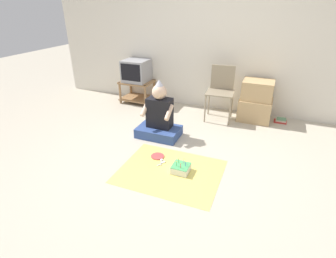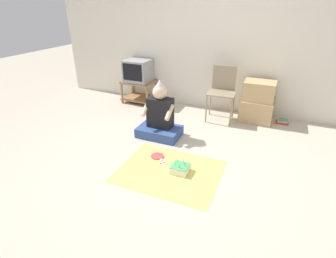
{
  "view_description": "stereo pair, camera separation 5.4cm",
  "coord_description": "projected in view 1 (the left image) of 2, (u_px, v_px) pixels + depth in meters",
  "views": [
    {
      "loc": [
        0.97,
        -2.52,
        1.84
      ],
      "look_at": [
        -0.16,
        0.27,
        0.35
      ],
      "focal_mm": 28.0,
      "sensor_mm": 36.0,
      "label": 1
    },
    {
      "loc": [
        1.02,
        -2.5,
        1.84
      ],
      "look_at": [
        -0.16,
        0.27,
        0.35
      ],
      "focal_mm": 28.0,
      "sensor_mm": 36.0,
      "label": 2
    }
  ],
  "objects": [
    {
      "name": "paper_plate",
      "position": [
        158.0,
        156.0,
        3.41
      ],
      "size": [
        0.17,
        0.17,
        0.01
      ],
      "color": "#D84C4C",
      "rests_on": "party_cloth"
    },
    {
      "name": "tv",
      "position": [
        136.0,
        71.0,
        4.99
      ],
      "size": [
        0.45,
        0.47,
        0.41
      ],
      "color": "#99999E",
      "rests_on": "tv_stand"
    },
    {
      "name": "folding_chair",
      "position": [
        221.0,
        88.0,
        4.32
      ],
      "size": [
        0.46,
        0.42,
        0.88
      ],
      "color": "gray",
      "rests_on": "ground_plane"
    },
    {
      "name": "wall_back",
      "position": [
        218.0,
        37.0,
        4.43
      ],
      "size": [
        6.4,
        0.06,
        2.55
      ],
      "color": "silver",
      "rests_on": "ground_plane"
    },
    {
      "name": "tv_stand",
      "position": [
        137.0,
        90.0,
        5.15
      ],
      "size": [
        0.61,
        0.48,
        0.42
      ],
      "color": "#997047",
      "rests_on": "ground_plane"
    },
    {
      "name": "plastic_spoon_far",
      "position": [
        163.0,
        162.0,
        3.28
      ],
      "size": [
        0.07,
        0.14,
        0.01
      ],
      "color": "white",
      "rests_on": "party_cloth"
    },
    {
      "name": "person_seated",
      "position": [
        159.0,
        118.0,
        3.83
      ],
      "size": [
        0.62,
        0.42,
        0.86
      ],
      "color": "#334C8C",
      "rests_on": "ground_plane"
    },
    {
      "name": "party_cloth",
      "position": [
        170.0,
        171.0,
        3.12
      ],
      "size": [
        1.19,
        0.95,
        0.01
      ],
      "color": "#EAD666",
      "rests_on": "ground_plane"
    },
    {
      "name": "cardboard_box_stack",
      "position": [
        256.0,
        102.0,
        4.35
      ],
      "size": [
        0.52,
        0.47,
        0.67
      ],
      "color": "tan",
      "rests_on": "ground_plane"
    },
    {
      "name": "birthday_cake",
      "position": [
        181.0,
        168.0,
        3.09
      ],
      "size": [
        0.2,
        0.2,
        0.15
      ],
      "color": "white",
      "rests_on": "party_cloth"
    },
    {
      "name": "ground_plane",
      "position": [
        172.0,
        166.0,
        3.23
      ],
      "size": [
        16.0,
        16.0,
        0.0
      ],
      "primitive_type": "plane",
      "color": "#BCB29E"
    },
    {
      "name": "plastic_spoon_near",
      "position": [
        162.0,
        160.0,
        3.31
      ],
      "size": [
        0.06,
        0.14,
        0.01
      ],
      "color": "white",
      "rests_on": "party_cloth"
    },
    {
      "name": "book_pile",
      "position": [
        281.0,
        120.0,
        4.36
      ],
      "size": [
        0.2,
        0.15,
        0.07
      ],
      "color": "#B72D28",
      "rests_on": "ground_plane"
    }
  ]
}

